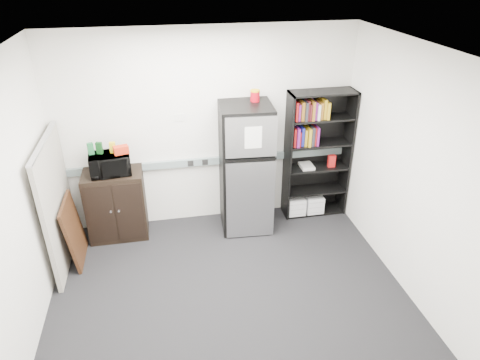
{
  "coord_description": "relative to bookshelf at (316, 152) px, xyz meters",
  "views": [
    {
      "loc": [
        -0.59,
        -3.62,
        3.45
      ],
      "look_at": [
        0.29,
        0.9,
        1.0
      ],
      "focal_mm": 32.0,
      "sensor_mm": 36.0,
      "label": 1
    }
  ],
  "objects": [
    {
      "name": "floor",
      "position": [
        -1.51,
        -1.57,
        -0.97
      ],
      "size": [
        4.0,
        4.0,
        0.0
      ],
      "primitive_type": "plane",
      "color": "black",
      "rests_on": "ground"
    },
    {
      "name": "wall_back",
      "position": [
        -1.51,
        0.18,
        0.38
      ],
      "size": [
        4.0,
        0.02,
        2.7
      ],
      "primitive_type": "cube",
      "color": "white",
      "rests_on": "floor"
    },
    {
      "name": "wall_right",
      "position": [
        0.49,
        -1.57,
        0.38
      ],
      "size": [
        0.02,
        3.5,
        2.7
      ],
      "primitive_type": "cube",
      "color": "white",
      "rests_on": "floor"
    },
    {
      "name": "wall_left",
      "position": [
        -3.51,
        -1.57,
        0.38
      ],
      "size": [
        0.02,
        3.5,
        2.7
      ],
      "primitive_type": "cube",
      "color": "white",
      "rests_on": "floor"
    },
    {
      "name": "ceiling",
      "position": [
        -1.51,
        -1.57,
        1.73
      ],
      "size": [
        4.0,
        3.5,
        0.02
      ],
      "primitive_type": "cube",
      "color": "white",
      "rests_on": "wall_back"
    },
    {
      "name": "electrical_raceway",
      "position": [
        -1.51,
        0.15,
        -0.07
      ],
      "size": [
        3.92,
        0.05,
        0.1
      ],
      "primitive_type": "cube",
      "color": "gray",
      "rests_on": "wall_back"
    },
    {
      "name": "wall_note",
      "position": [
        -1.86,
        0.18,
        0.58
      ],
      "size": [
        0.14,
        0.0,
        0.1
      ],
      "primitive_type": "cube",
      "color": "white",
      "rests_on": "wall_back"
    },
    {
      "name": "bookshelf",
      "position": [
        0.0,
        0.0,
        0.0
      ],
      "size": [
        0.9,
        0.34,
        1.85
      ],
      "color": "black",
      "rests_on": "floor"
    },
    {
      "name": "cubicle_partition",
      "position": [
        -3.41,
        -0.49,
        -0.16
      ],
      "size": [
        0.06,
        1.3,
        1.62
      ],
      "color": "#9E978C",
      "rests_on": "floor"
    },
    {
      "name": "cabinet",
      "position": [
        -2.79,
        -0.07,
        -0.5
      ],
      "size": [
        0.76,
        0.51,
        0.95
      ],
      "color": "black",
      "rests_on": "floor"
    },
    {
      "name": "microwave",
      "position": [
        -2.79,
        -0.08,
        0.12
      ],
      "size": [
        0.53,
        0.39,
        0.28
      ],
      "primitive_type": "imported",
      "rotation": [
        0.0,
        0.0,
        0.11
      ],
      "color": "black",
      "rests_on": "cabinet"
    },
    {
      "name": "snack_box_a",
      "position": [
        -2.99,
        -0.05,
        0.33
      ],
      "size": [
        0.08,
        0.07,
        0.15
      ],
      "primitive_type": "cube",
      "rotation": [
        0.0,
        0.0,
        0.33
      ],
      "color": "#1A5B2F",
      "rests_on": "microwave"
    },
    {
      "name": "snack_box_b",
      "position": [
        -2.89,
        -0.05,
        0.33
      ],
      "size": [
        0.08,
        0.07,
        0.15
      ],
      "primitive_type": "cube",
      "rotation": [
        0.0,
        0.0,
        -0.27
      ],
      "color": "#0C3813",
      "rests_on": "microwave"
    },
    {
      "name": "snack_box_c",
      "position": [
        -2.73,
        -0.05,
        0.32
      ],
      "size": [
        0.07,
        0.05,
        0.14
      ],
      "primitive_type": "cube",
      "rotation": [
        0.0,
        0.0,
        -0.06
      ],
      "color": "gold",
      "rests_on": "microwave"
    },
    {
      "name": "snack_bag",
      "position": [
        -2.63,
        -0.1,
        0.3
      ],
      "size": [
        0.2,
        0.14,
        0.1
      ],
      "primitive_type": "cube",
      "rotation": [
        0.0,
        0.0,
        0.26
      ],
      "color": "red",
      "rests_on": "microwave"
    },
    {
      "name": "refrigerator",
      "position": [
        -1.04,
        -0.15,
        -0.09
      ],
      "size": [
        0.71,
        0.73,
        1.77
      ],
      "rotation": [
        0.0,
        0.0,
        -0.06
      ],
      "color": "black",
      "rests_on": "floor"
    },
    {
      "name": "coffee_can",
      "position": [
        -0.9,
        -0.02,
        0.89
      ],
      "size": [
        0.12,
        0.12,
        0.17
      ],
      "color": "#AF0816",
      "rests_on": "refrigerator"
    },
    {
      "name": "framed_poster",
      "position": [
        -3.28,
        -0.52,
        -0.55
      ],
      "size": [
        0.13,
        0.65,
        0.84
      ],
      "rotation": [
        0.0,
        -0.12,
        0.0
      ],
      "color": "black",
      "rests_on": "floor"
    }
  ]
}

